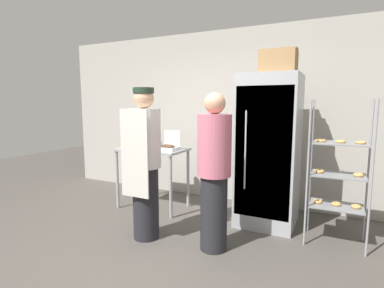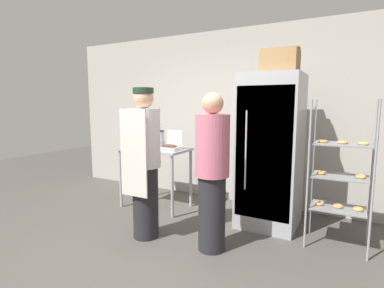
% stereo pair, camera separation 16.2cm
% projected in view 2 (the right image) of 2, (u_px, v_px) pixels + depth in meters
% --- Properties ---
extents(ground_plane, '(14.00, 14.00, 0.00)m').
position_uv_depth(ground_plane, '(152.00, 260.00, 3.05)').
color(ground_plane, '#4C4742').
extents(back_wall, '(6.40, 0.12, 2.73)m').
position_uv_depth(back_wall, '(234.00, 117.00, 4.83)').
color(back_wall, '#ADA89E').
rests_on(back_wall, ground_plane).
extents(refrigerator, '(0.73, 0.77, 1.94)m').
position_uv_depth(refrigerator, '(270.00, 151.00, 3.83)').
color(refrigerator, '#9EA0A5').
rests_on(refrigerator, ground_plane).
extents(baking_rack, '(0.63, 0.43, 1.62)m').
position_uv_depth(baking_rack, '(340.00, 176.00, 3.25)').
color(baking_rack, '#93969B').
rests_on(baking_rack, ground_plane).
extents(prep_counter, '(1.01, 0.61, 0.92)m').
position_uv_depth(prep_counter, '(155.00, 156.00, 4.52)').
color(prep_counter, '#9EA0A5').
rests_on(prep_counter, ground_plane).
extents(donut_box, '(0.26, 0.24, 0.28)m').
position_uv_depth(donut_box, '(171.00, 147.00, 4.29)').
color(donut_box, white).
rests_on(donut_box, prep_counter).
extents(blender_pitcher, '(0.14, 0.14, 0.25)m').
position_uv_depth(blender_pitcher, '(160.00, 139.00, 4.64)').
color(blender_pitcher, '#99999E').
rests_on(blender_pitcher, prep_counter).
extents(binder_stack, '(0.31, 0.25, 0.09)m').
position_uv_depth(binder_stack, '(144.00, 145.00, 4.46)').
color(binder_stack, silver).
rests_on(binder_stack, prep_counter).
extents(cardboard_storage_box, '(0.43, 0.31, 0.29)m').
position_uv_depth(cardboard_storage_box, '(280.00, 61.00, 3.56)').
color(cardboard_storage_box, '#937047').
rests_on(cardboard_storage_box, refrigerator).
extents(person_baker, '(0.37, 0.39, 1.76)m').
position_uv_depth(person_baker, '(144.00, 161.00, 3.46)').
color(person_baker, '#232328').
rests_on(person_baker, ground_plane).
extents(person_customer, '(0.36, 0.36, 1.69)m').
position_uv_depth(person_customer, '(212.00, 172.00, 3.16)').
color(person_customer, '#232328').
rests_on(person_customer, ground_plane).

